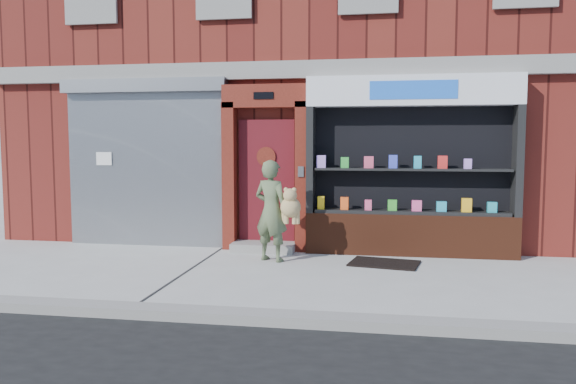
# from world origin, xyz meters

# --- Properties ---
(ground) EXTENTS (80.00, 80.00, 0.00)m
(ground) POSITION_xyz_m (0.00, 0.00, 0.00)
(ground) COLOR #9E9E99
(ground) RESTS_ON ground
(curb) EXTENTS (60.00, 0.30, 0.12)m
(curb) POSITION_xyz_m (0.00, -2.15, 0.06)
(curb) COLOR gray
(curb) RESTS_ON ground
(building) EXTENTS (12.00, 8.16, 8.00)m
(building) POSITION_xyz_m (-0.00, 5.99, 4.00)
(building) COLOR #5A1914
(building) RESTS_ON ground
(shutter_bay) EXTENTS (3.10, 0.30, 3.04)m
(shutter_bay) POSITION_xyz_m (-3.00, 1.93, 1.72)
(shutter_bay) COLOR gray
(shutter_bay) RESTS_ON ground
(red_door_bay) EXTENTS (1.52, 0.58, 2.90)m
(red_door_bay) POSITION_xyz_m (-0.75, 1.86, 1.46)
(red_door_bay) COLOR #4C140D
(red_door_bay) RESTS_ON ground
(pharmacy_bay) EXTENTS (3.50, 0.41, 3.00)m
(pharmacy_bay) POSITION_xyz_m (1.75, 1.81, 1.37)
(pharmacy_bay) COLOR #552514
(pharmacy_bay) RESTS_ON ground
(woman) EXTENTS (0.83, 0.59, 1.62)m
(woman) POSITION_xyz_m (-0.43, 0.94, 0.82)
(woman) COLOR #536240
(woman) RESTS_ON ground
(doormat) EXTENTS (1.16, 0.91, 0.03)m
(doormat) POSITION_xyz_m (1.33, 0.99, 0.01)
(doormat) COLOR black
(doormat) RESTS_ON ground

